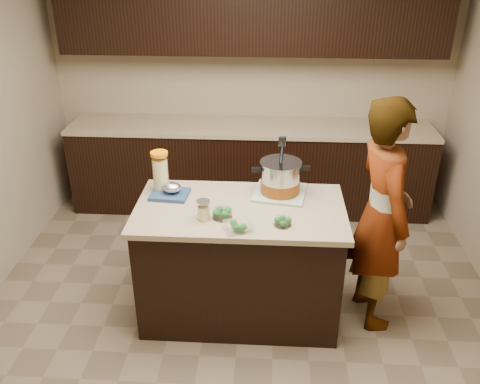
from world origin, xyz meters
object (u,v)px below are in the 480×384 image
at_px(stock_pot, 280,179).
at_px(lemonade_pitcher, 161,173).
at_px(island, 240,261).
at_px(person, 381,216).

relative_size(stock_pot, lemonade_pitcher, 1.41).
xyz_separation_m(stock_pot, lemonade_pitcher, (-0.87, 0.00, 0.02)).
bearing_deg(lemonade_pitcher, stock_pot, -0.05).
height_order(island, lemonade_pitcher, lemonade_pitcher).
bearing_deg(lemonade_pitcher, island, -20.57).
xyz_separation_m(lemonade_pitcher, person, (1.57, -0.19, -0.19)).
xyz_separation_m(island, stock_pot, (0.28, 0.22, 0.57)).
relative_size(island, person, 0.86).
xyz_separation_m(stock_pot, person, (0.70, -0.19, -0.17)).
bearing_deg(person, stock_pot, 63.87).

